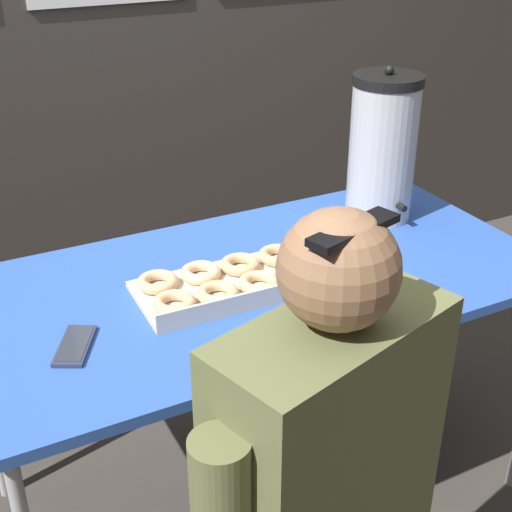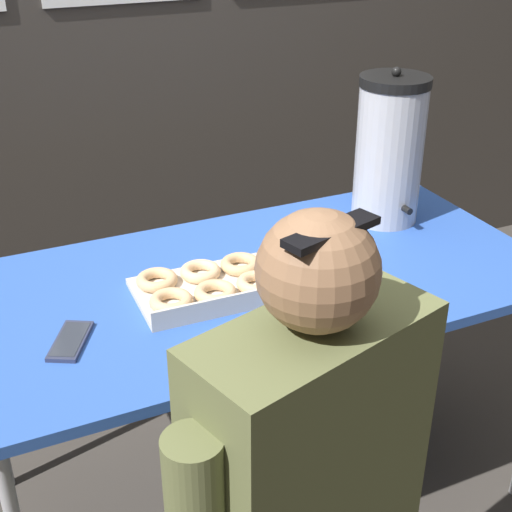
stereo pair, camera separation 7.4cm
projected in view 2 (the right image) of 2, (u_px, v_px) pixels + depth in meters
ground_plane at (260, 488)px, 2.22m from camera, size 12.00×12.00×0.00m
folding_table at (261, 290)px, 1.88m from camera, size 1.51×0.77×0.76m
donut_box at (244, 279)px, 1.80m from camera, size 0.59×0.26×0.05m
coffee_urn at (389, 150)px, 2.08m from camera, size 0.20×0.23×0.46m
cell_phone at (70, 341)px, 1.59m from camera, size 0.13×0.17×0.01m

